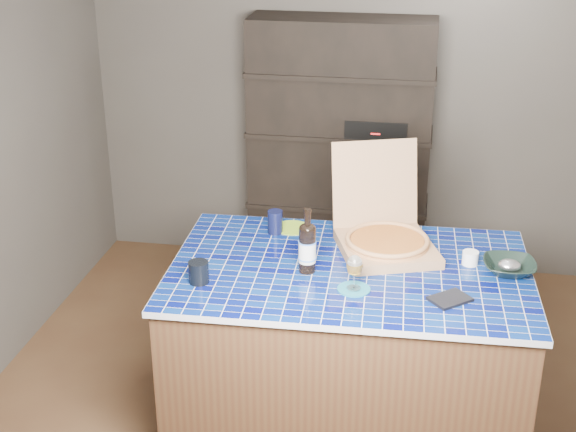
% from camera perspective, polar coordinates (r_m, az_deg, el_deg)
% --- Properties ---
extents(room, '(3.50, 3.50, 3.50)m').
position_cam_1_polar(room, '(3.90, 1.25, 2.25)').
color(room, brown).
rests_on(room, ground).
extents(shelving_unit, '(1.20, 0.41, 1.80)m').
position_cam_1_polar(shelving_unit, '(5.44, 3.72, 4.56)').
color(shelving_unit, black).
rests_on(shelving_unit, floor).
extents(kitchen_island, '(1.73, 1.13, 0.93)m').
position_cam_1_polar(kitchen_island, '(4.03, 4.22, -9.56)').
color(kitchen_island, '#442D1A').
rests_on(kitchen_island, floor).
extents(pizza_box, '(0.59, 0.65, 0.48)m').
position_cam_1_polar(pizza_box, '(3.96, 6.95, -1.55)').
color(pizza_box, '#A27753').
rests_on(pizza_box, kitchen_island).
extents(mead_bottle, '(0.08, 0.08, 0.32)m').
position_cam_1_polar(mead_bottle, '(3.71, 1.38, -2.23)').
color(mead_bottle, black).
rests_on(mead_bottle, kitchen_island).
extents(teal_trivet, '(0.15, 0.15, 0.01)m').
position_cam_1_polar(teal_trivet, '(3.61, 4.70, -5.20)').
color(teal_trivet, '#186981').
rests_on(teal_trivet, kitchen_island).
extents(wine_glass, '(0.07, 0.07, 0.17)m').
position_cam_1_polar(wine_glass, '(3.56, 4.76, -3.58)').
color(wine_glass, white).
rests_on(wine_glass, teal_trivet).
extents(tumbler, '(0.09, 0.09, 0.10)m').
position_cam_1_polar(tumbler, '(3.66, -6.37, -3.99)').
color(tumbler, black).
rests_on(tumbler, kitchen_island).
extents(dvd_case, '(0.21, 0.20, 0.01)m').
position_cam_1_polar(dvd_case, '(3.58, 11.44, -5.80)').
color(dvd_case, black).
rests_on(dvd_case, kitchen_island).
extents(bowl, '(0.25, 0.25, 0.06)m').
position_cam_1_polar(bowl, '(3.87, 15.46, -3.51)').
color(bowl, black).
rests_on(bowl, kitchen_island).
extents(foil_contents, '(0.11, 0.09, 0.05)m').
position_cam_1_polar(foil_contents, '(3.87, 15.47, -3.38)').
color(foil_contents, silver).
rests_on(foil_contents, bowl).
extents(white_jar, '(0.08, 0.08, 0.07)m').
position_cam_1_polar(white_jar, '(3.91, 12.84, -2.93)').
color(white_jar, white).
rests_on(white_jar, kitchen_island).
extents(navy_cup, '(0.08, 0.08, 0.12)m').
position_cam_1_polar(navy_cup, '(4.12, -0.92, -0.42)').
color(navy_cup, black).
rests_on(navy_cup, kitchen_island).
extents(green_trivet, '(0.19, 0.19, 0.01)m').
position_cam_1_polar(green_trivet, '(4.20, 0.30, -0.84)').
color(green_trivet, '#82AF25').
rests_on(green_trivet, kitchen_island).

